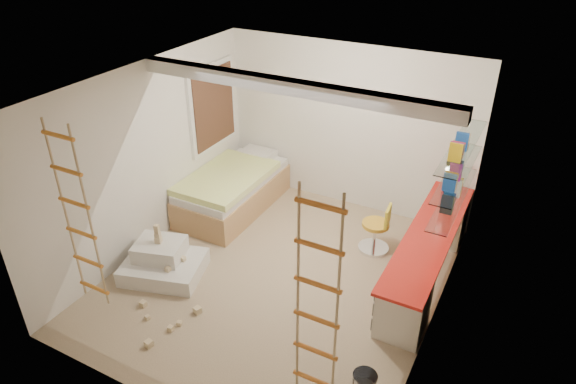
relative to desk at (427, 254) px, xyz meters
The scene contains 14 objects.
floor 1.96m from the desk, 153.35° to the right, with size 4.50×4.50×0.00m, color #947B5F.
ceiling_beam 2.78m from the desk, 161.89° to the right, with size 4.00×0.18×0.16m, color white.
window_frame 3.91m from the desk, behind, with size 0.06×1.15×1.35m, color white.
window_blind 3.88m from the desk, behind, with size 0.02×1.00×1.20m, color #4C2D1E.
rope_ladder_left 4.18m from the desk, 139.59° to the right, with size 0.41×0.04×2.13m, color orange, non-canonical shape.
rope_ladder_right 2.86m from the desk, 98.00° to the right, with size 0.41×0.04×2.13m, color orange, non-canonical shape.
desk is the anchor object (origin of this frame).
shelves 1.14m from the desk, 60.31° to the left, with size 0.25×1.80×0.71m.
bed 3.22m from the desk, behind, with size 1.02×2.00×0.69m.
task_lamp 1.21m from the desk, 92.80° to the left, with size 0.14×0.36×0.57m.
swivel_chair 0.86m from the desk, 157.11° to the left, with size 0.48×0.48×0.73m.
play_platform 3.45m from the desk, 154.44° to the right, with size 1.19×1.04×0.45m.
toy_blocks 3.36m from the desk, 146.27° to the right, with size 1.14×1.27×0.72m.
books 1.26m from the desk, 60.31° to the left, with size 0.14×0.58×0.92m.
Camera 1 is at (2.62, -4.65, 4.34)m, focal length 32.00 mm.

